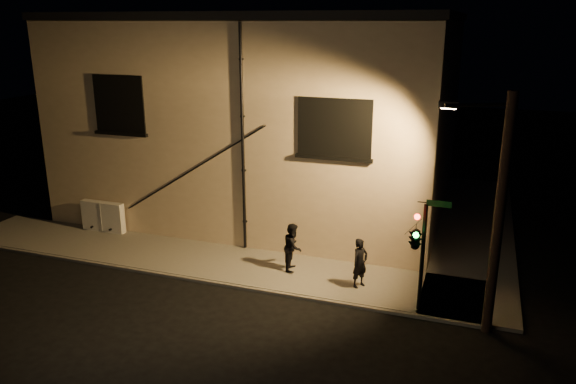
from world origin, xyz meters
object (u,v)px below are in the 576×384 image
at_px(utility_cabinet, 103,216).
at_px(traffic_signal, 416,237).
at_px(streetlamp_pole, 495,209).
at_px(pedestrian_a, 360,263).
at_px(pedestrian_b, 293,247).

bearing_deg(utility_cabinet, traffic_signal, -11.01).
bearing_deg(streetlamp_pole, pedestrian_a, 161.88).
bearing_deg(pedestrian_b, streetlamp_pole, -115.24).
distance_m(traffic_signal, streetlamp_pole, 2.38).
height_order(pedestrian_a, pedestrian_b, pedestrian_b).
relative_size(pedestrian_b, traffic_signal, 0.49).
distance_m(pedestrian_a, streetlamp_pole, 4.88).
distance_m(utility_cabinet, streetlamp_pole, 15.50).
relative_size(utility_cabinet, pedestrian_a, 1.15).
xyz_separation_m(pedestrian_a, streetlamp_pole, (3.87, -1.27, 2.69)).
bearing_deg(traffic_signal, streetlamp_pole, -7.45).
height_order(traffic_signal, streetlamp_pole, streetlamp_pole).
height_order(utility_cabinet, pedestrian_a, pedestrian_a).
xyz_separation_m(utility_cabinet, pedestrian_b, (8.61, -0.98, 0.22)).
xyz_separation_m(utility_cabinet, traffic_signal, (12.92, -2.51, 1.71)).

